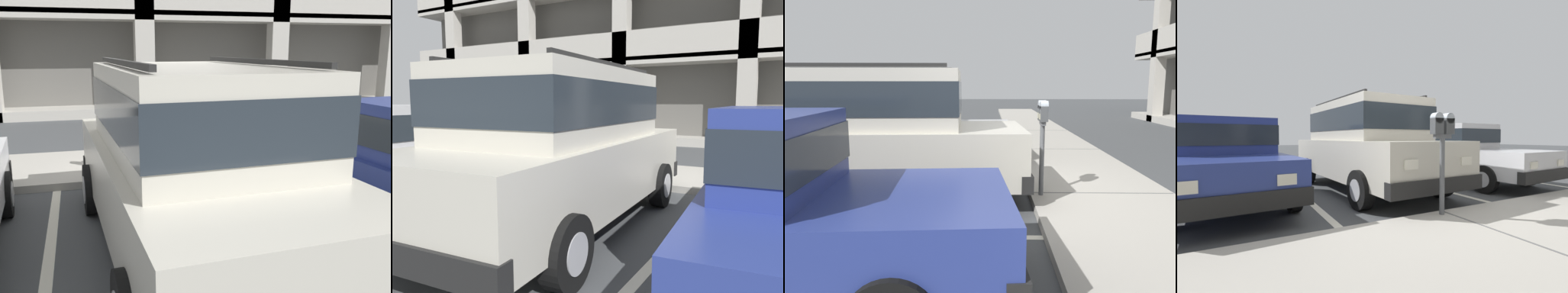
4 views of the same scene
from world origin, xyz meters
TOP-DOWN VIEW (x-y plane):
  - ground_plane at (0.00, 0.00)m, footprint 80.00×80.00m
  - sidewalk at (0.00, 1.30)m, footprint 40.00×2.20m
  - parking_stall_lines at (1.46, -1.40)m, footprint 11.77×4.80m
  - silver_suv at (0.02, -2.30)m, footprint 2.19×4.87m
  - red_sedan at (-2.77, -2.24)m, footprint 2.05×4.59m
  - dark_hatchback at (2.79, -2.57)m, footprint 2.08×4.60m
  - parking_meter_near at (0.11, 0.35)m, footprint 0.35×0.12m

SIDE VIEW (x-z plane):
  - ground_plane at x=0.00m, z-range -0.10..0.00m
  - parking_stall_lines at x=1.46m, z-range 0.00..0.01m
  - sidewalk at x=0.00m, z-range 0.00..0.12m
  - red_sedan at x=-2.77m, z-range 0.05..1.59m
  - dark_hatchback at x=2.79m, z-range 0.05..1.59m
  - silver_suv at x=0.02m, z-range 0.07..2.11m
  - parking_meter_near at x=0.11m, z-range 0.47..1.88m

